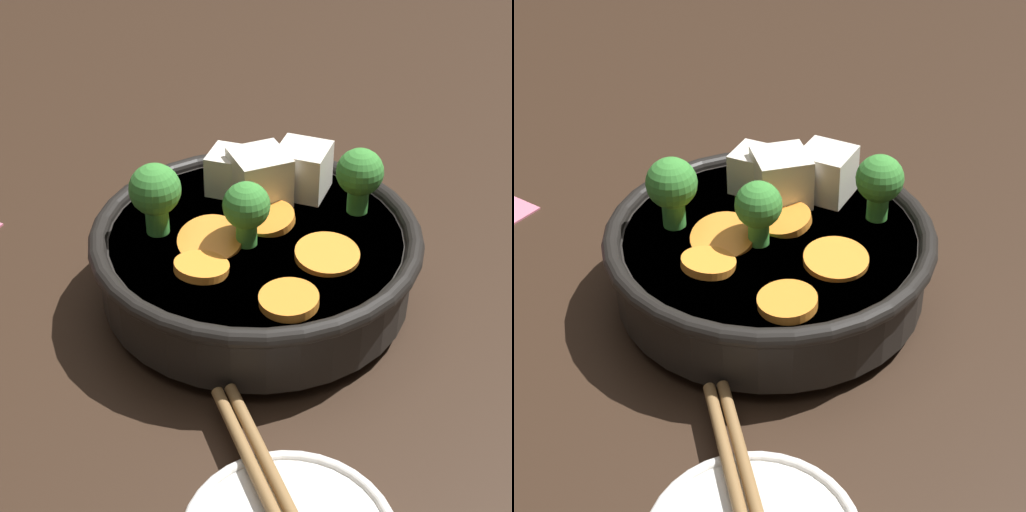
# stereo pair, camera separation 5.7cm
# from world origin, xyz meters

# --- Properties ---
(ground_plane) EXTENTS (3.00, 3.00, 0.00)m
(ground_plane) POSITION_xyz_m (0.00, 0.00, 0.00)
(ground_plane) COLOR black
(stirfry_bowl) EXTENTS (0.22, 0.22, 0.10)m
(stirfry_bowl) POSITION_xyz_m (-0.00, -0.00, 0.04)
(stirfry_bowl) COLOR black
(stirfry_bowl) RESTS_ON ground_plane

